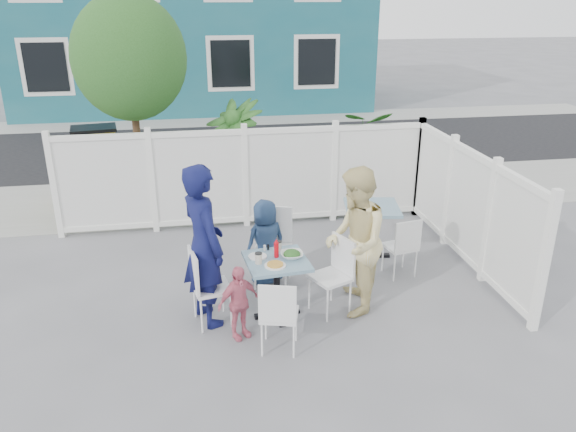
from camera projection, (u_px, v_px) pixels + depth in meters
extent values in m
plane|color=slate|center=(257.00, 298.00, 7.01)|extent=(80.00, 80.00, 0.00)
cube|color=gray|center=(234.00, 197.00, 10.49)|extent=(24.00, 2.60, 0.01)
cube|color=black|center=(223.00, 147.00, 13.88)|extent=(24.00, 5.00, 0.01)
cube|color=gray|center=(217.00, 121.00, 16.72)|extent=(24.00, 1.60, 0.01)
cube|color=#155767|center=(193.00, 11.00, 18.65)|extent=(11.00, 6.00, 6.00)
cube|color=black|center=(108.00, 66.00, 16.06)|extent=(1.20, 0.04, 1.40)
cube|color=black|center=(247.00, 63.00, 16.67)|extent=(1.20, 0.04, 1.40)
cube|color=white|center=(245.00, 177.00, 8.92)|extent=(5.80, 0.04, 1.40)
cube|color=white|center=(244.00, 132.00, 8.65)|extent=(5.86, 0.08, 0.08)
cube|color=white|center=(247.00, 222.00, 9.20)|extent=(5.86, 0.08, 0.12)
cube|color=white|center=(468.00, 206.00, 7.71)|extent=(0.04, 3.60, 1.40)
cube|color=white|center=(474.00, 154.00, 7.44)|extent=(0.08, 3.66, 0.08)
cube|color=white|center=(462.00, 256.00, 8.00)|extent=(0.08, 3.66, 0.12)
cylinder|color=#382316|center=(138.00, 144.00, 9.35)|extent=(0.12, 0.12, 2.40)
ellipsoid|color=#204C1A|center=(129.00, 58.00, 8.83)|extent=(1.80, 1.62, 1.98)
cube|color=gold|center=(98.00, 166.00, 10.07)|extent=(0.78, 0.61, 1.31)
imported|color=#204C1A|center=(234.00, 157.00, 9.49)|extent=(1.51, 1.51, 1.92)
imported|color=#204C1A|center=(343.00, 158.00, 9.71)|extent=(1.62, 1.41, 1.79)
cube|color=teal|center=(277.00, 261.00, 6.38)|extent=(0.76, 0.76, 0.04)
cylinder|color=black|center=(277.00, 289.00, 6.51)|extent=(0.08, 0.08, 0.67)
cube|color=black|center=(277.00, 314.00, 6.64)|extent=(0.55, 0.13, 0.04)
cube|color=black|center=(277.00, 314.00, 6.64)|extent=(0.13, 0.55, 0.04)
cube|color=teal|center=(372.00, 208.00, 7.84)|extent=(0.85, 0.85, 0.04)
cylinder|color=black|center=(371.00, 233.00, 7.98)|extent=(0.08, 0.08, 0.72)
cube|color=black|center=(369.00, 255.00, 8.11)|extent=(0.59, 0.18, 0.04)
cube|color=black|center=(369.00, 255.00, 8.11)|extent=(0.18, 0.59, 0.04)
cube|color=white|center=(212.00, 287.00, 6.35)|extent=(0.48, 0.49, 0.04)
cube|color=white|center=(194.00, 271.00, 6.19)|extent=(0.11, 0.42, 0.45)
cylinder|color=white|center=(223.00, 295.00, 6.64)|extent=(0.02, 0.02, 0.45)
cylinder|color=white|center=(231.00, 310.00, 6.33)|extent=(0.02, 0.02, 0.45)
cylinder|color=white|center=(195.00, 300.00, 6.53)|extent=(0.02, 0.02, 0.45)
cylinder|color=white|center=(202.00, 315.00, 6.22)|extent=(0.02, 0.02, 0.45)
cube|color=white|center=(330.00, 278.00, 6.58)|extent=(0.53, 0.54, 0.04)
cube|color=white|center=(343.00, 255.00, 6.58)|extent=(0.20, 0.39, 0.45)
cylinder|color=white|center=(327.00, 305.00, 6.43)|extent=(0.02, 0.02, 0.45)
cylinder|color=white|center=(309.00, 292.00, 6.71)|extent=(0.02, 0.02, 0.45)
cylinder|color=white|center=(350.00, 297.00, 6.61)|extent=(0.02, 0.02, 0.45)
cylinder|color=white|center=(331.00, 284.00, 6.88)|extent=(0.02, 0.02, 0.45)
cube|color=white|center=(272.00, 250.00, 7.18)|extent=(0.57, 0.55, 0.04)
cube|color=white|center=(275.00, 224.00, 7.27)|extent=(0.45, 0.17, 0.49)
cylinder|color=white|center=(285.00, 274.00, 7.08)|extent=(0.03, 0.03, 0.49)
cylinder|color=white|center=(255.00, 272.00, 7.13)|extent=(0.03, 0.03, 0.49)
cylinder|color=white|center=(289.00, 262.00, 7.42)|extent=(0.03, 0.03, 0.49)
cylinder|color=white|center=(260.00, 260.00, 7.47)|extent=(0.03, 0.03, 0.49)
cube|color=white|center=(279.00, 315.00, 5.88)|extent=(0.47, 0.45, 0.04)
cube|color=white|center=(277.00, 304.00, 5.63)|extent=(0.38, 0.12, 0.41)
cylinder|color=white|center=(266.00, 323.00, 6.11)|extent=(0.02, 0.02, 0.41)
cylinder|color=white|center=(296.00, 324.00, 6.09)|extent=(0.02, 0.02, 0.41)
cylinder|color=white|center=(262.00, 339.00, 5.82)|extent=(0.02, 0.02, 0.41)
cylinder|color=white|center=(294.00, 341.00, 5.80)|extent=(0.02, 0.02, 0.41)
cube|color=white|center=(400.00, 247.00, 7.47)|extent=(0.44, 0.43, 0.04)
cube|color=white|center=(408.00, 236.00, 7.24)|extent=(0.38, 0.10, 0.41)
cylinder|color=white|center=(383.00, 258.00, 7.63)|extent=(0.02, 0.02, 0.41)
cylinder|color=white|center=(403.00, 254.00, 7.73)|extent=(0.02, 0.02, 0.41)
cylinder|color=white|center=(394.00, 267.00, 7.36)|extent=(0.02, 0.02, 0.41)
cylinder|color=white|center=(416.00, 263.00, 7.47)|extent=(0.02, 0.02, 0.41)
imported|color=#0F1242|center=(204.00, 246.00, 6.22)|extent=(0.69, 0.81, 1.89)
imported|color=gold|center=(355.00, 242.00, 6.46)|extent=(0.84, 0.99, 1.76)
imported|color=navy|center=(266.00, 243.00, 7.19)|extent=(0.65, 0.54, 1.15)
imported|color=#D66780|center=(238.00, 303.00, 6.08)|extent=(0.54, 0.42, 0.86)
cylinder|color=white|center=(275.00, 266.00, 6.22)|extent=(0.24, 0.24, 0.02)
cylinder|color=white|center=(258.00, 256.00, 6.44)|extent=(0.22, 0.22, 0.01)
imported|color=white|center=(292.00, 255.00, 6.41)|extent=(0.26, 0.26, 0.06)
cylinder|color=beige|center=(259.00, 259.00, 6.27)|extent=(0.08, 0.08, 0.12)
cylinder|color=beige|center=(279.00, 246.00, 6.58)|extent=(0.07, 0.07, 0.11)
cylinder|color=red|center=(276.00, 250.00, 6.41)|extent=(0.06, 0.06, 0.18)
cylinder|color=white|center=(265.00, 248.00, 6.59)|extent=(0.03, 0.03, 0.07)
cylinder|color=black|center=(268.00, 247.00, 6.61)|extent=(0.03, 0.03, 0.07)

